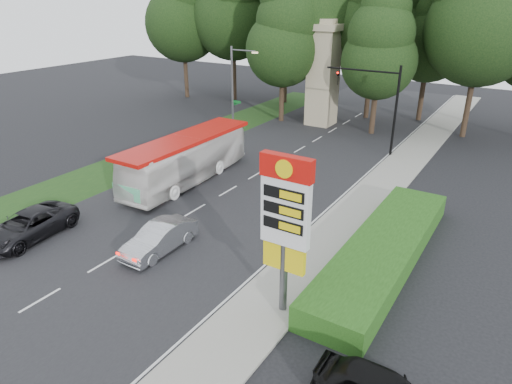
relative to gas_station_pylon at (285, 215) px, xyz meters
The scene contains 19 objects.
ground 10.41m from the gas_station_pylon, 167.77° to the right, with size 120.00×120.00×0.00m, color black.
road_surface 14.30m from the gas_station_pylon, 132.60° to the left, with size 14.00×80.00×0.02m, color black.
sidewalk_right 10.95m from the gas_station_pylon, 94.00° to the left, with size 3.00×80.00×0.12m, color gray.
grass_verge_left 25.01m from the gas_station_pylon, 139.44° to the left, with size 5.00×50.00×0.02m, color #193814.
hedge 7.49m from the gas_station_pylon, 69.05° to the left, with size 3.00×14.00×1.20m, color #1D4512.
gas_station_pylon is the anchor object (origin of this frame).
traffic_signal_mast 22.29m from the gas_station_pylon, 99.09° to the left, with size 6.10×0.35×7.20m.
streetlight_signs 25.74m from the gas_station_pylon, 128.96° to the left, with size 2.75×0.98×8.00m.
monument 30.17m from the gas_station_pylon, 111.80° to the left, with size 3.00×3.00×10.05m.
tree_far_west 44.43m from the gas_station_pylon, 135.18° to the left, with size 8.96×8.96×17.60m.
tree_west_near 40.31m from the gas_station_pylon, 118.74° to the left, with size 8.40×8.40×16.50m.
tree_center_right 34.64m from the gas_station_pylon, 103.95° to the left, with size 9.24×9.24×18.15m.
tree_east_near 35.54m from the gas_station_pylon, 95.22° to the left, with size 8.12×8.12×15.95m.
tree_east_mid 31.82m from the gas_station_pylon, 86.68° to the left, with size 9.52×9.52×18.70m.
tree_monument_left 31.28m from the gas_station_pylon, 119.37° to the left, with size 7.28×7.28×14.30m.
tree_monument_right 28.32m from the gas_station_pylon, 101.71° to the left, with size 6.72×6.72×13.20m.
transit_bus 15.84m from the gas_station_pylon, 144.60° to the left, with size 2.68×11.44×3.19m, color white.
sedan_silver 8.60m from the gas_station_pylon, behind, with size 1.54×4.43×1.46m, color #A6A8AE.
suv_charcoal 15.20m from the gas_station_pylon, behind, with size 2.47×5.36×1.49m, color black.
Camera 1 is at (16.50, -11.72, 12.19)m, focal length 32.00 mm.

